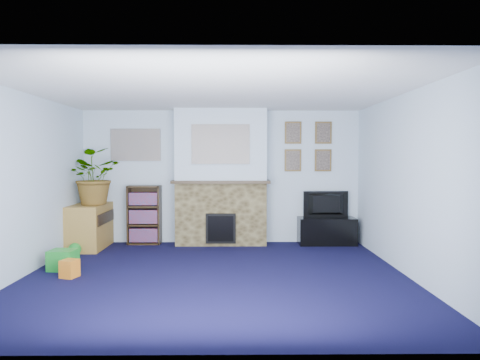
{
  "coord_description": "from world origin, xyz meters",
  "views": [
    {
      "loc": [
        0.26,
        -5.53,
        1.55
      ],
      "look_at": [
        0.32,
        0.83,
        1.21
      ],
      "focal_mm": 32.0,
      "sensor_mm": 36.0,
      "label": 1
    }
  ],
  "objects_px": {
    "bookshelf": "(145,216)",
    "television": "(327,205)",
    "sideboard": "(90,228)",
    "tv_stand": "(327,232)"
  },
  "relations": [
    {
      "from": "tv_stand",
      "to": "bookshelf",
      "type": "xyz_separation_m",
      "value": [
        -3.26,
        0.08,
        0.28
      ]
    },
    {
      "from": "bookshelf",
      "to": "sideboard",
      "type": "distance_m",
      "value": 0.95
    },
    {
      "from": "bookshelf",
      "to": "television",
      "type": "bearing_deg",
      "value": -0.99
    },
    {
      "from": "tv_stand",
      "to": "television",
      "type": "height_order",
      "value": "television"
    },
    {
      "from": "tv_stand",
      "to": "television",
      "type": "distance_m",
      "value": 0.49
    },
    {
      "from": "sideboard",
      "to": "tv_stand",
      "type": "bearing_deg",
      "value": 3.88
    },
    {
      "from": "tv_stand",
      "to": "sideboard",
      "type": "xyz_separation_m",
      "value": [
        -4.13,
        -0.28,
        0.12
      ]
    },
    {
      "from": "television",
      "to": "bookshelf",
      "type": "relative_size",
      "value": 0.77
    },
    {
      "from": "sideboard",
      "to": "bookshelf",
      "type": "bearing_deg",
      "value": 22.45
    },
    {
      "from": "tv_stand",
      "to": "sideboard",
      "type": "distance_m",
      "value": 4.14
    }
  ]
}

